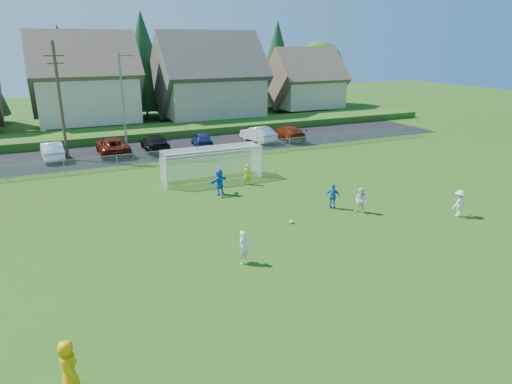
# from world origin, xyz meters

# --- Properties ---
(ground) EXTENTS (160.00, 160.00, 0.00)m
(ground) POSITION_xyz_m (0.00, 0.00, 0.00)
(ground) COLOR #193D0C
(ground) RESTS_ON ground
(asphalt_lot) EXTENTS (60.00, 60.00, 0.00)m
(asphalt_lot) POSITION_xyz_m (0.00, 27.50, 0.01)
(asphalt_lot) COLOR black
(asphalt_lot) RESTS_ON ground
(grass_embankment) EXTENTS (70.00, 6.00, 0.80)m
(grass_embankment) POSITION_xyz_m (0.00, 35.00, 0.40)
(grass_embankment) COLOR #1E420F
(grass_embankment) RESTS_ON ground
(soccer_ball) EXTENTS (0.22, 0.22, 0.22)m
(soccer_ball) POSITION_xyz_m (1.22, 5.77, 0.11)
(soccer_ball) COLOR white
(soccer_ball) RESTS_ON ground
(referee) EXTENTS (0.68, 0.92, 1.72)m
(referee) POSITION_xyz_m (-11.17, -3.01, 0.86)
(referee) COLOR #FFA205
(referee) RESTS_ON ground
(player_white_a) EXTENTS (0.69, 0.57, 1.61)m
(player_white_a) POSITION_xyz_m (-3.20, 2.42, 0.81)
(player_white_a) COLOR white
(player_white_a) RESTS_ON ground
(player_white_b) EXTENTS (0.87, 0.95, 1.58)m
(player_white_b) POSITION_xyz_m (5.84, 5.50, 0.79)
(player_white_b) COLOR white
(player_white_b) RESTS_ON ground
(player_white_c) EXTENTS (1.13, 0.76, 1.61)m
(player_white_c) POSITION_xyz_m (10.80, 2.65, 0.81)
(player_white_c) COLOR white
(player_white_c) RESTS_ON ground
(player_blue_a) EXTENTS (0.91, 0.94, 1.58)m
(player_blue_a) POSITION_xyz_m (4.76, 6.89, 0.79)
(player_blue_a) COLOR blue
(player_blue_a) RESTS_ON ground
(player_blue_b) EXTENTS (1.72, 1.22, 1.79)m
(player_blue_b) POSITION_xyz_m (-0.69, 12.42, 0.90)
(player_blue_b) COLOR blue
(player_blue_b) RESTS_ON ground
(goalkeeper) EXTENTS (0.62, 0.49, 1.50)m
(goalkeeper) POSITION_xyz_m (1.93, 13.71, 0.75)
(goalkeeper) COLOR #ADEB1B
(goalkeeper) RESTS_ON ground
(car_b) EXTENTS (1.94, 4.83, 1.56)m
(car_b) POSITION_xyz_m (-10.68, 27.69, 0.78)
(car_b) COLOR white
(car_b) RESTS_ON ground
(car_c) EXTENTS (2.57, 5.57, 1.55)m
(car_c) POSITION_xyz_m (-5.56, 27.46, 0.77)
(car_c) COLOR #5F150A
(car_c) RESTS_ON ground
(car_d) EXTENTS (2.30, 5.35, 1.53)m
(car_d) POSITION_xyz_m (-1.70, 27.19, 0.77)
(car_d) COLOR black
(car_d) RESTS_ON ground
(car_e) EXTENTS (2.26, 4.40, 1.44)m
(car_e) POSITION_xyz_m (2.93, 27.14, 0.72)
(car_e) COLOR navy
(car_e) RESTS_ON ground
(car_f) EXTENTS (2.29, 5.02, 1.60)m
(car_f) POSITION_xyz_m (8.94, 26.83, 0.80)
(car_f) COLOR silver
(car_f) RESTS_ON ground
(car_g) EXTENTS (2.48, 5.44, 1.54)m
(car_g) POSITION_xyz_m (12.15, 26.30, 0.77)
(car_g) COLOR #611E0A
(car_g) RESTS_ON ground
(soccer_goal) EXTENTS (7.42, 1.90, 2.50)m
(soccer_goal) POSITION_xyz_m (0.00, 16.05, 1.63)
(soccer_goal) COLOR white
(soccer_goal) RESTS_ON ground
(chainlink_fence) EXTENTS (52.06, 0.06, 1.20)m
(chainlink_fence) POSITION_xyz_m (0.00, 22.00, 0.63)
(chainlink_fence) COLOR gray
(chainlink_fence) RESTS_ON ground
(streetlight) EXTENTS (1.38, 0.18, 9.00)m
(streetlight) POSITION_xyz_m (-4.45, 26.00, 4.84)
(streetlight) COLOR slate
(streetlight) RESTS_ON ground
(utility_pole) EXTENTS (1.60, 0.26, 10.00)m
(utility_pole) POSITION_xyz_m (-9.50, 27.00, 5.15)
(utility_pole) COLOR #473321
(utility_pole) RESTS_ON ground
(houses_row) EXTENTS (53.90, 11.45, 13.27)m
(houses_row) POSITION_xyz_m (1.97, 42.46, 7.33)
(houses_row) COLOR tan
(houses_row) RESTS_ON ground
(tree_row) EXTENTS (65.98, 12.36, 13.80)m
(tree_row) POSITION_xyz_m (1.04, 48.74, 6.91)
(tree_row) COLOR #382616
(tree_row) RESTS_ON ground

